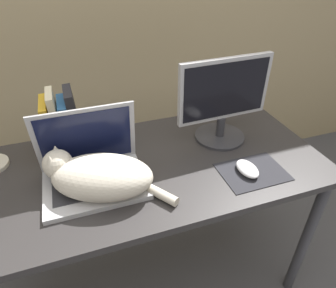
% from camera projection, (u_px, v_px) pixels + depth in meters
% --- Properties ---
extents(desk, '(1.35, 0.64, 0.74)m').
position_uv_depth(desk, '(150.00, 181.00, 1.19)').
color(desk, '#2D2B2B').
rests_on(desk, ground_plane).
extents(laptop, '(0.35, 0.25, 0.26)m').
position_uv_depth(laptop, '(93.00, 170.00, 1.04)').
color(laptop, '#B7B7BC').
rests_on(laptop, desk).
extents(cat, '(0.41, 0.30, 0.15)m').
position_uv_depth(cat, '(98.00, 176.00, 0.98)').
color(cat, beige).
rests_on(cat, desk).
extents(external_monitor, '(0.39, 0.21, 0.35)m').
position_uv_depth(external_monitor, '(224.00, 100.00, 1.20)').
color(external_monitor, '#333338').
rests_on(external_monitor, desk).
extents(mousepad, '(0.24, 0.18, 0.00)m').
position_uv_depth(mousepad, '(252.00, 172.00, 1.11)').
color(mousepad, '#232328').
rests_on(mousepad, desk).
extents(computer_mouse, '(0.07, 0.11, 0.03)m').
position_uv_depth(computer_mouse, '(247.00, 169.00, 1.09)').
color(computer_mouse, silver).
rests_on(computer_mouse, mousepad).
extents(book_row, '(0.14, 0.16, 0.25)m').
position_uv_depth(book_row, '(63.00, 123.00, 1.17)').
color(book_row, gold).
rests_on(book_row, desk).
extents(webcam, '(0.05, 0.05, 0.07)m').
position_uv_depth(webcam, '(125.00, 126.00, 1.29)').
color(webcam, '#232328').
rests_on(webcam, desk).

